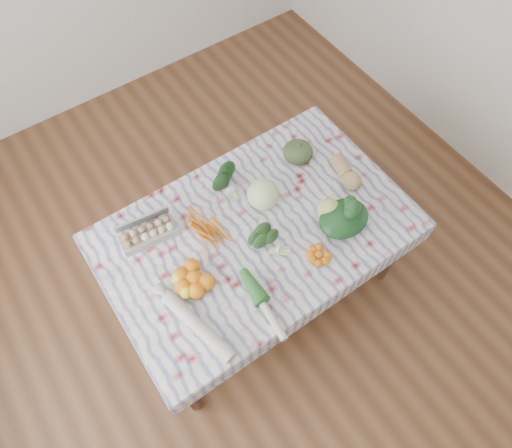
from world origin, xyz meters
name	(u,v)px	position (x,y,z in m)	size (l,w,h in m)	color
ground	(256,284)	(0.00, 0.00, 0.00)	(4.50, 4.50, 0.00)	brown
dining_table	(256,237)	(0.00, 0.00, 0.68)	(1.60, 1.00, 0.75)	brown
tablecloth	(256,230)	(0.00, 0.00, 0.76)	(1.66, 1.06, 0.01)	silver
egg_carton	(149,234)	(-0.49, 0.28, 0.80)	(0.30, 0.12, 0.08)	#9A9A95
carrot_bunch	(207,229)	(-0.22, 0.14, 0.78)	(0.22, 0.20, 0.04)	#D5650C
kale_bunch	(227,181)	(0.02, 0.32, 0.83)	(0.15, 0.13, 0.13)	black
kabocha_squash	(298,152)	(0.48, 0.26, 0.82)	(0.18, 0.18, 0.11)	#3B5028
cabbage	(263,194)	(0.13, 0.12, 0.85)	(0.18, 0.18, 0.18)	beige
butternut_squash	(346,172)	(0.62, -0.01, 0.82)	(0.11, 0.24, 0.11)	tan
orange_cluster	(194,278)	(-0.43, -0.07, 0.81)	(0.27, 0.27, 0.09)	orange
broccoli	(269,246)	(-0.02, -0.14, 0.81)	(0.14, 0.14, 0.10)	#23481D
mandarin_cluster	(319,254)	(0.18, -0.32, 0.79)	(0.15, 0.15, 0.05)	orange
grapefruit	(329,210)	(0.37, -0.15, 0.83)	(0.13, 0.13, 0.13)	#CECC67
spinach_bag	(344,218)	(0.40, -0.24, 0.82)	(0.29, 0.23, 0.13)	black
daikon	(198,326)	(-0.54, -0.29, 0.80)	(0.07, 0.07, 0.47)	beige
leek	(264,305)	(-0.22, -0.38, 0.78)	(0.04, 0.04, 0.39)	beige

